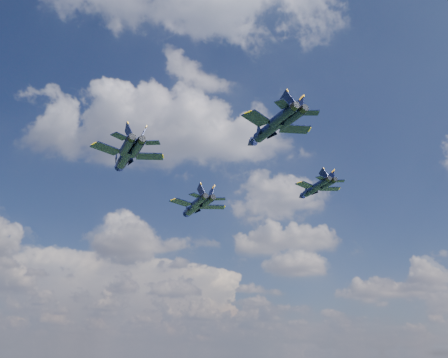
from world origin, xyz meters
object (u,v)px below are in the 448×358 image
jet_left (125,158)px  jet_lead (193,208)px  jet_right (312,190)px  jet_slot (267,130)px

jet_left → jet_lead: bearing=43.4°
jet_lead → jet_right: 28.27m
jet_lead → jet_right: jet_right is taller
jet_left → jet_slot: size_ratio=1.07×
jet_lead → jet_right: bearing=-46.3°
jet_right → jet_slot: size_ratio=0.88×
jet_right → jet_slot: (-12.17, -26.14, 0.53)m
jet_left → jet_right: jet_left is taller
jet_lead → jet_slot: bearing=-93.5°
jet_left → jet_slot: bearing=-45.9°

